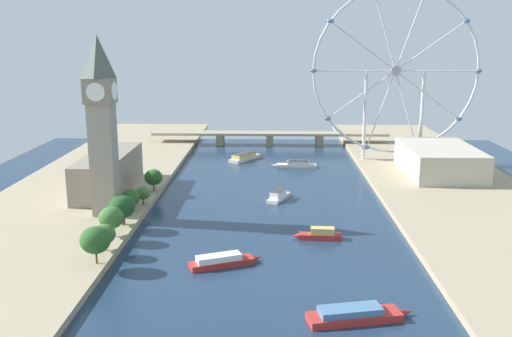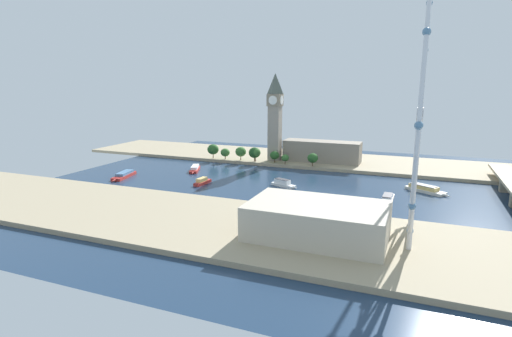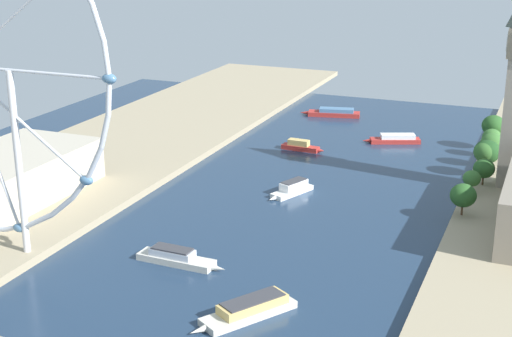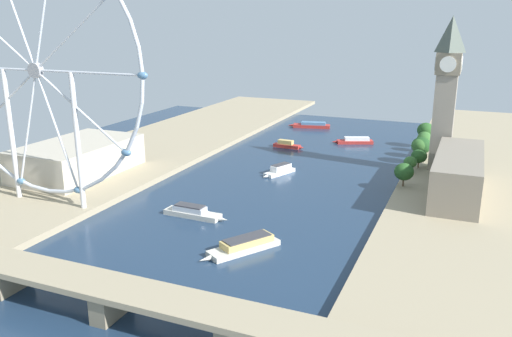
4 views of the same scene
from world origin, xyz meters
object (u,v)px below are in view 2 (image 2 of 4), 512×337
parliament_block (322,151)px  clock_tower (275,116)px  tour_boat_4 (203,181)px  tour_boat_1 (195,169)px  tour_boat_0 (387,199)px  riverside_hall (317,221)px  tour_boat_2 (124,175)px  tour_boat_3 (283,183)px  ferris_wheel (420,116)px  tour_boat_5 (425,189)px

parliament_block → clock_tower: bearing=-75.6°
tour_boat_4 → tour_boat_1: bearing=40.9°
parliament_block → tour_boat_0: bearing=33.1°
clock_tower → tour_boat_4: bearing=-13.7°
riverside_hall → tour_boat_2: 206.85m
tour_boat_0 → tour_boat_3: 81.29m
tour_boat_3 → tour_boat_4: bearing=-142.5°
tour_boat_1 → tour_boat_2: size_ratio=0.83×
ferris_wheel → tour_boat_1: (-105.42, -191.25, -62.76)m
clock_tower → parliament_block: 58.76m
tour_boat_5 → tour_boat_2: bearing=-136.9°
ferris_wheel → riverside_hall: size_ratio=1.73×
tour_boat_4 → tour_boat_0: bearing=-84.8°
parliament_block → tour_boat_0: size_ratio=2.35×
tour_boat_3 → parliament_block: bearing=106.9°
parliament_block → tour_boat_3: size_ratio=3.09×
parliament_block → tour_boat_2: (120.30, -146.36, -11.38)m
tour_boat_0 → tour_boat_4: size_ratio=1.42×
tour_boat_1 → tour_boat_4: 52.06m
tour_boat_4 → tour_boat_2: bearing=97.3°
ferris_wheel → tour_boat_2: ferris_wheel is taller
tour_boat_0 → tour_boat_2: 218.59m
ferris_wheel → clock_tower: bearing=-141.3°
parliament_block → tour_boat_2: bearing=-50.6°
tour_boat_2 → tour_boat_4: 75.38m
ferris_wheel → tour_boat_0: size_ratio=3.74×
clock_tower → tour_boat_1: (62.14, -56.91, -46.12)m
tour_boat_2 → tour_boat_0: bearing=80.2°
tour_boat_2 → tour_boat_4: (-5.09, 75.21, 0.11)m
tour_boat_0 → tour_boat_5: (-36.96, 24.27, 0.16)m
ferris_wheel → tour_boat_3: (-81.89, -96.62, -62.39)m
ferris_wheel → riverside_hall: bearing=-64.3°
tour_boat_4 → parliament_block: bearing=-28.3°
tour_boat_3 → tour_boat_5: (-23.82, 104.49, -0.09)m
tour_boat_1 → tour_boat_4: bearing=15.2°
parliament_block → tour_boat_2: size_ratio=2.11×
clock_tower → parliament_block: size_ratio=1.14×
tour_boat_5 → riverside_hall: bearing=-80.2°
tour_boat_0 → tour_boat_2: tour_boat_0 is taller
tour_boat_2 → tour_boat_5: size_ratio=1.11×
tour_boat_3 → riverside_hall: bearing=-41.4°
riverside_hall → tour_boat_5: (-127.06, 52.30, -9.58)m
parliament_block → tour_boat_1: 127.16m
tour_boat_1 → tour_boat_5: tour_boat_5 is taller
tour_boat_0 → parliament_block: bearing=34.9°
riverside_hall → tour_boat_3: 116.07m
parliament_block → riverside_hall: bearing=12.4°
ferris_wheel → tour_boat_4: (-64.12, -159.57, -62.63)m
tour_boat_2 → tour_boat_4: tour_boat_4 is taller
tour_boat_3 → ferris_wheel: bearing=-18.5°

